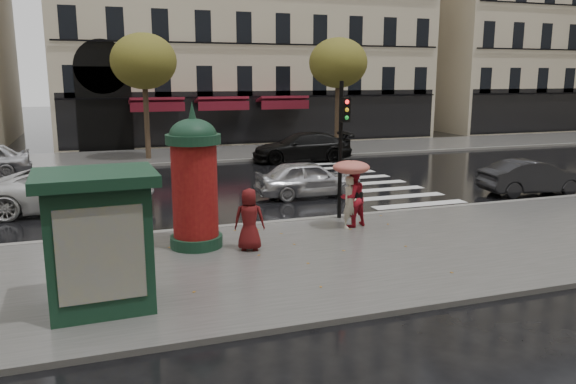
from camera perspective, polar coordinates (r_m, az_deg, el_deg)
name	(u,v)px	position (r m, az deg, el deg)	size (l,w,h in m)	color
ground	(299,256)	(14.17, 1.13, -6.48)	(160.00, 160.00, 0.00)	black
near_sidewalk	(306,259)	(13.71, 1.86, -6.85)	(90.00, 7.00, 0.12)	#474744
far_sidewalk	(183,155)	(32.27, -10.59, 3.69)	(90.00, 6.00, 0.12)	#474744
near_kerb	(265,224)	(16.88, -2.38, -3.26)	(90.00, 0.25, 0.14)	slate
far_kerb	(192,163)	(29.33, -9.71, 2.96)	(90.00, 0.25, 0.14)	slate
zebra_crossing	(351,178)	(25.05, 6.46, 1.44)	(3.60, 11.75, 0.01)	silver
tree_far_left	(144,62)	(30.76, -14.44, 12.69)	(3.40, 3.40, 6.64)	#38281C
tree_far_right	(338,63)	(33.55, 5.11, 12.89)	(3.40, 3.40, 6.64)	#38281C
woman_umbrella	(351,182)	(16.06, 6.41, 0.97)	(1.05, 1.05, 2.02)	#BEB59D
woman_red	(353,197)	(16.33, 6.57, -0.56)	(0.83, 0.65, 1.72)	#A41421
man_burgundy	(249,219)	(14.06, -3.94, -2.80)	(0.77, 0.50, 1.57)	#571112
morris_column	(194,179)	(14.31, -9.49, 1.35)	(1.37, 1.37, 3.70)	#143422
traffic_light	(342,137)	(16.97, 5.51, 5.63)	(0.28, 0.40, 4.17)	black
newsstand	(99,239)	(11.01, -18.69, -4.51)	(2.22, 1.89, 2.60)	#143422
car_silver	(309,179)	(20.93, 2.11, 1.38)	(1.61, 4.00, 1.36)	silver
car_darkgrey	(533,177)	(23.32, 23.63, 1.40)	(1.39, 3.98, 1.31)	black
car_white	(72,188)	(20.09, -21.07, 0.34)	(2.46, 5.34, 1.48)	silver
car_black	(302,147)	(29.72, 1.42, 4.58)	(2.13, 5.25, 1.52)	black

